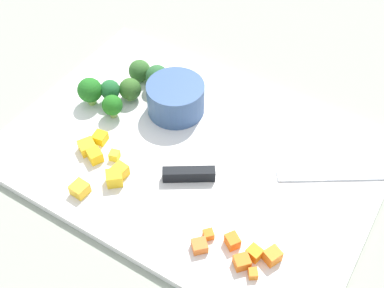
# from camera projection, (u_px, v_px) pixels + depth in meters

# --- Properties ---
(ground_plane) EXTENTS (4.00, 4.00, 0.00)m
(ground_plane) POSITION_uv_depth(u_px,v_px,m) (192.00, 154.00, 0.70)
(ground_plane) COLOR gray
(cutting_board) EXTENTS (0.51, 0.37, 0.01)m
(cutting_board) POSITION_uv_depth(u_px,v_px,m) (192.00, 151.00, 0.69)
(cutting_board) COLOR white
(cutting_board) RESTS_ON ground_plane
(prep_bowl) EXTENTS (0.09, 0.09, 0.05)m
(prep_bowl) POSITION_uv_depth(u_px,v_px,m) (176.00, 98.00, 0.72)
(prep_bowl) COLOR #395789
(prep_bowl) RESTS_ON cutting_board
(chef_knife) EXTENTS (0.28, 0.19, 0.02)m
(chef_knife) POSITION_uv_depth(u_px,v_px,m) (241.00, 174.00, 0.65)
(chef_knife) COLOR silver
(chef_knife) RESTS_ON cutting_board
(carrot_dice_0) EXTENTS (0.02, 0.02, 0.01)m
(carrot_dice_0) POSITION_uv_depth(u_px,v_px,m) (208.00, 235.00, 0.59)
(carrot_dice_0) COLOR orange
(carrot_dice_0) RESTS_ON cutting_board
(carrot_dice_1) EXTENTS (0.02, 0.02, 0.01)m
(carrot_dice_1) POSITION_uv_depth(u_px,v_px,m) (242.00, 262.00, 0.56)
(carrot_dice_1) COLOR orange
(carrot_dice_1) RESTS_ON cutting_board
(carrot_dice_2) EXTENTS (0.02, 0.02, 0.01)m
(carrot_dice_2) POSITION_uv_depth(u_px,v_px,m) (254.00, 253.00, 0.57)
(carrot_dice_2) COLOR orange
(carrot_dice_2) RESTS_ON cutting_board
(carrot_dice_3) EXTENTS (0.02, 0.02, 0.02)m
(carrot_dice_3) POSITION_uv_depth(u_px,v_px,m) (272.00, 256.00, 0.57)
(carrot_dice_3) COLOR orange
(carrot_dice_3) RESTS_ON cutting_board
(carrot_dice_4) EXTENTS (0.02, 0.02, 0.02)m
(carrot_dice_4) POSITION_uv_depth(u_px,v_px,m) (232.00, 241.00, 0.58)
(carrot_dice_4) COLOR orange
(carrot_dice_4) RESTS_ON cutting_board
(carrot_dice_5) EXTENTS (0.02, 0.02, 0.01)m
(carrot_dice_5) POSITION_uv_depth(u_px,v_px,m) (253.00, 274.00, 0.56)
(carrot_dice_5) COLOR orange
(carrot_dice_5) RESTS_ON cutting_board
(carrot_dice_6) EXTENTS (0.02, 0.02, 0.01)m
(carrot_dice_6) POSITION_uv_depth(u_px,v_px,m) (200.00, 246.00, 0.58)
(carrot_dice_6) COLOR orange
(carrot_dice_6) RESTS_ON cutting_board
(pepper_dice_0) EXTENTS (0.02, 0.02, 0.02)m
(pepper_dice_0) POSITION_uv_depth(u_px,v_px,m) (80.00, 189.00, 0.63)
(pepper_dice_0) COLOR yellow
(pepper_dice_0) RESTS_ON cutting_board
(pepper_dice_1) EXTENTS (0.02, 0.02, 0.01)m
(pepper_dice_1) POSITION_uv_depth(u_px,v_px,m) (100.00, 138.00, 0.69)
(pepper_dice_1) COLOR yellow
(pepper_dice_1) RESTS_ON cutting_board
(pepper_dice_2) EXTENTS (0.03, 0.03, 0.02)m
(pepper_dice_2) POSITION_uv_depth(u_px,v_px,m) (114.00, 178.00, 0.64)
(pepper_dice_2) COLOR yellow
(pepper_dice_2) RESTS_ON cutting_board
(pepper_dice_3) EXTENTS (0.02, 0.02, 0.01)m
(pepper_dice_3) POSITION_uv_depth(u_px,v_px,m) (115.00, 155.00, 0.67)
(pepper_dice_3) COLOR yellow
(pepper_dice_3) RESTS_ON cutting_board
(pepper_dice_4) EXTENTS (0.02, 0.02, 0.02)m
(pepper_dice_4) POSITION_uv_depth(u_px,v_px,m) (95.00, 156.00, 0.67)
(pepper_dice_4) COLOR yellow
(pepper_dice_4) RESTS_ON cutting_board
(pepper_dice_5) EXTENTS (0.03, 0.03, 0.02)m
(pepper_dice_5) POSITION_uv_depth(u_px,v_px,m) (87.00, 147.00, 0.68)
(pepper_dice_5) COLOR yellow
(pepper_dice_5) RESTS_ON cutting_board
(pepper_dice_6) EXTENTS (0.02, 0.02, 0.02)m
(pepper_dice_6) POSITION_uv_depth(u_px,v_px,m) (120.00, 171.00, 0.65)
(pepper_dice_6) COLOR yellow
(pepper_dice_6) RESTS_ON cutting_board
(broccoli_floret_0) EXTENTS (0.03, 0.03, 0.04)m
(broccoli_floret_0) POSITION_uv_depth(u_px,v_px,m) (112.00, 106.00, 0.72)
(broccoli_floret_0) COLOR #8CAB57
(broccoli_floret_0) RESTS_ON cutting_board
(broccoli_floret_1) EXTENTS (0.03, 0.03, 0.04)m
(broccoli_floret_1) POSITION_uv_depth(u_px,v_px,m) (110.00, 90.00, 0.74)
(broccoli_floret_1) COLOR #92B663
(broccoli_floret_1) RESTS_ON cutting_board
(broccoli_floret_2) EXTENTS (0.04, 0.04, 0.04)m
(broccoli_floret_2) POSITION_uv_depth(u_px,v_px,m) (88.00, 92.00, 0.73)
(broccoli_floret_2) COLOR #8BBD54
(broccoli_floret_2) RESTS_ON cutting_board
(broccoli_floret_3) EXTENTS (0.04, 0.04, 0.04)m
(broccoli_floret_3) POSITION_uv_depth(u_px,v_px,m) (157.00, 77.00, 0.76)
(broccoli_floret_3) COLOR #96BF59
(broccoli_floret_3) RESTS_ON cutting_board
(broccoli_floret_4) EXTENTS (0.04, 0.04, 0.04)m
(broccoli_floret_4) POSITION_uv_depth(u_px,v_px,m) (140.00, 71.00, 0.77)
(broccoli_floret_4) COLOR #85C260
(broccoli_floret_4) RESTS_ON cutting_board
(broccoli_floret_5) EXTENTS (0.03, 0.03, 0.04)m
(broccoli_floret_5) POSITION_uv_depth(u_px,v_px,m) (130.00, 89.00, 0.74)
(broccoli_floret_5) COLOR #92BD66
(broccoli_floret_5) RESTS_ON cutting_board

